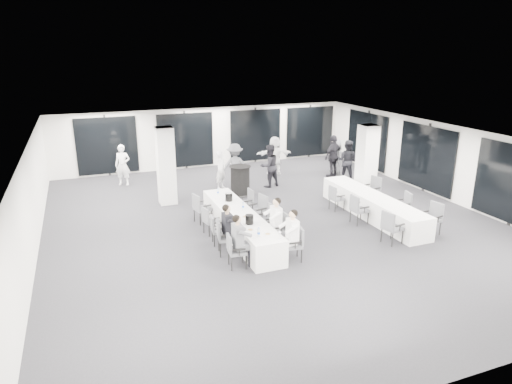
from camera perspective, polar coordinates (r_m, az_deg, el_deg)
room at (r=15.83m, az=3.47°, el=2.69°), size 14.04×16.04×2.84m
column_left at (r=16.70m, az=-11.19°, el=3.22°), size 0.60×0.60×2.80m
column_right at (r=17.35m, az=13.64°, el=3.59°), size 0.60×0.60×2.80m
banquet_table_main at (r=13.78m, az=-2.06°, el=-4.00°), size 0.90×5.00×0.75m
banquet_table_side at (r=15.80m, az=14.31°, el=-1.70°), size 0.90×5.00×0.75m
cocktail_table at (r=17.52m, az=-1.99°, el=1.45°), size 0.83×0.83×1.15m
chair_main_left_near at (r=11.79m, az=-2.75°, el=-7.12°), size 0.50×0.54×0.90m
chair_main_left_second at (r=12.53m, az=-4.06°, el=-5.38°), size 0.58×0.62×0.99m
chair_main_left_mid at (r=13.18m, az=-4.93°, el=-4.54°), size 0.49×0.53×0.86m
chair_main_left_fourth at (r=13.90m, az=-5.87°, el=-3.38°), size 0.51×0.54×0.86m
chair_main_left_far at (r=14.82m, az=-6.99°, el=-1.82°), size 0.59×0.62×0.97m
chair_main_right_near at (r=12.20m, az=4.98°, el=-6.22°), size 0.54×0.57×0.92m
chair_main_right_second at (r=13.09m, az=2.93°, el=-4.34°), size 0.53×0.58×0.98m
chair_main_right_mid at (r=13.75m, az=1.61°, el=-3.29°), size 0.55×0.59×0.95m
chair_main_right_fourth at (r=14.42m, az=0.42°, el=-2.12°), size 0.61×0.64×1.02m
chair_main_right_far at (r=15.39m, az=-1.10°, el=-1.10°), size 0.48×0.53×0.90m
chair_side_left_near at (r=13.70m, az=16.50°, el=-4.04°), size 0.58×0.62×0.99m
chair_side_left_mid at (r=14.99m, az=12.59°, el=-1.94°), size 0.50×0.55×0.95m
chair_side_left_far at (r=16.11m, az=9.88°, el=-0.56°), size 0.47×0.52×0.88m
chair_side_right_near at (r=14.85m, az=21.25°, el=-2.86°), size 0.57×0.61×0.98m
chair_side_right_mid at (r=15.80m, az=18.01°, el=-1.44°), size 0.55×0.58×0.92m
chair_side_right_far at (r=17.10m, az=14.41°, el=0.44°), size 0.59×0.62×1.00m
seated_guest_a at (r=11.71m, az=-2.01°, el=-5.69°), size 0.50×0.38×1.44m
seated_guest_b at (r=12.46m, az=-3.32°, el=-4.23°), size 0.50×0.38×1.44m
seated_guest_c at (r=12.03m, az=4.29°, el=-5.07°), size 0.50×0.38×1.44m
seated_guest_d at (r=12.93m, az=2.27°, el=-3.40°), size 0.50×0.38×1.44m
standing_guest_a at (r=18.32m, az=-4.41°, el=3.08°), size 0.82×0.81×1.75m
standing_guest_b at (r=18.52m, az=1.66°, el=3.64°), size 1.07×0.79×1.98m
standing_guest_c at (r=18.45m, az=-2.67°, el=3.66°), size 1.41×0.89×2.04m
standing_guest_d at (r=20.17m, az=9.65°, el=4.76°), size 1.43×1.14×2.13m
standing_guest_e at (r=20.63m, az=9.98°, el=4.59°), size 0.57×0.90×1.82m
standing_guest_f at (r=20.45m, az=2.35°, el=4.92°), size 1.88×0.98×1.95m
standing_guest_g at (r=19.55m, az=-16.36°, el=3.57°), size 0.85×0.77×1.91m
standing_guest_h at (r=19.73m, az=11.33°, el=4.20°), size 1.08×1.11×2.00m
ice_bucket_near at (r=12.70m, az=-0.83°, el=-3.45°), size 0.23×0.23×0.26m
ice_bucket_far at (r=14.63m, az=-3.42°, el=-0.61°), size 0.23×0.23×0.27m
water_bottle_a at (r=11.89m, az=0.34°, el=-5.05°), size 0.07×0.07×0.23m
water_bottle_b at (r=13.86m, az=-1.62°, el=-1.73°), size 0.07×0.07×0.22m
water_bottle_c at (r=15.31m, az=-4.77°, el=0.05°), size 0.06×0.06×0.20m
plate_a at (r=12.31m, az=-0.70°, el=-4.75°), size 0.21×0.21×0.03m
plate_b at (r=12.05m, az=1.48°, el=-5.27°), size 0.21×0.21×0.03m
plate_c at (r=13.25m, az=-1.37°, el=-3.10°), size 0.22×0.22×0.03m
wine_glass at (r=11.73m, az=2.96°, el=-5.13°), size 0.08×0.08×0.22m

